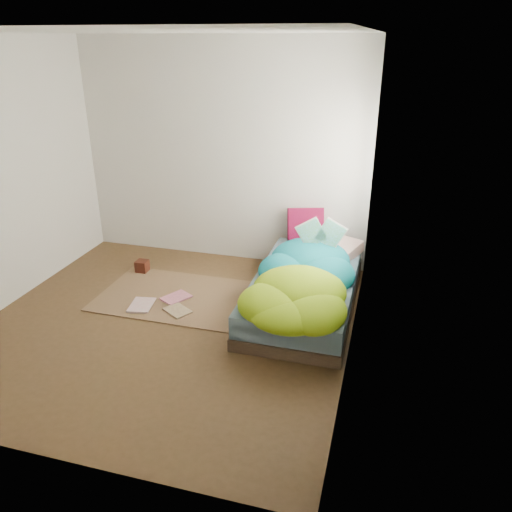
% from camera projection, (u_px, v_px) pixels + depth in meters
% --- Properties ---
extents(ground, '(3.50, 3.50, 0.00)m').
position_uv_depth(ground, '(166.00, 324.00, 4.84)').
color(ground, '#48331B').
rests_on(ground, ground).
extents(room_walls, '(3.54, 3.54, 2.62)m').
position_uv_depth(room_walls, '(154.00, 158.00, 4.19)').
color(room_walls, silver).
rests_on(room_walls, ground).
extents(bed, '(1.00, 2.00, 0.34)m').
position_uv_depth(bed, '(304.00, 291.00, 5.11)').
color(bed, '#35261C').
rests_on(bed, ground).
extents(duvet, '(0.96, 1.84, 0.34)m').
position_uv_depth(duvet, '(302.00, 270.00, 4.78)').
color(duvet, '#066668').
rests_on(duvet, bed).
extents(rug, '(1.60, 1.10, 0.01)m').
position_uv_depth(rug, '(175.00, 296.00, 5.36)').
color(rug, brown).
rests_on(rug, ground).
extents(pillow_floral, '(0.64, 0.55, 0.12)m').
position_uv_depth(pillow_floral, '(335.00, 246.00, 5.61)').
color(pillow_floral, silver).
rests_on(pillow_floral, bed).
extents(pillow_magenta, '(0.43, 0.25, 0.41)m').
position_uv_depth(pillow_magenta, '(306.00, 226.00, 5.81)').
color(pillow_magenta, '#4A041A').
rests_on(pillow_magenta, bed).
extents(open_book, '(0.43, 0.16, 0.25)m').
position_uv_depth(open_book, '(322.00, 224.00, 5.08)').
color(open_book, '#368D2E').
rests_on(open_book, duvet).
extents(wooden_box, '(0.14, 0.14, 0.13)m').
position_uv_depth(wooden_box, '(142.00, 266.00, 5.89)').
color(wooden_box, '#32180B').
rests_on(wooden_box, rug).
extents(floor_book_a, '(0.28, 0.34, 0.02)m').
position_uv_depth(floor_book_a, '(131.00, 305.00, 5.15)').
color(floor_book_a, beige).
rests_on(floor_book_a, rug).
extents(floor_book_b, '(0.33, 0.36, 0.03)m').
position_uv_depth(floor_book_b, '(170.00, 294.00, 5.35)').
color(floor_book_b, pink).
rests_on(floor_book_b, rug).
extents(floor_book_c, '(0.33, 0.31, 0.02)m').
position_uv_depth(floor_book_c, '(169.00, 314.00, 4.98)').
color(floor_book_c, tan).
rests_on(floor_book_c, rug).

